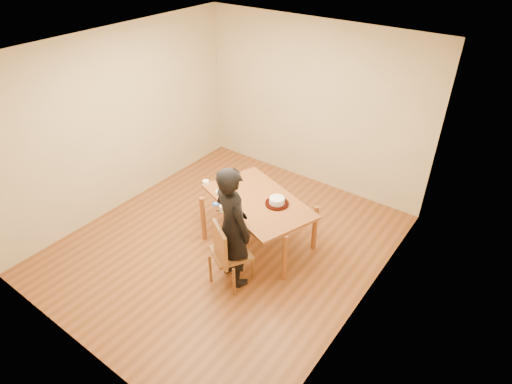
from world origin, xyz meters
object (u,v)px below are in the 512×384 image
Objects in this scene: dining_chair at (231,252)px; cake_plate at (277,203)px; cake at (277,201)px; person at (232,227)px; dining_table at (258,201)px.

cake_plate is (0.11, 0.84, 0.31)m from dining_chair.
cake is 0.13× the size of person.
cake_plate reaches higher than dining_table.
person is at bearing -58.66° from dining_table.
dining_chair is at bearing -97.40° from cake_plate.
dining_table is 7.43× the size of cake.
cake_plate is at bearing -80.09° from person.
cake_plate is 0.19× the size of person.
dining_chair is at bearing -97.40° from cake.
dining_chair is 0.92m from cake.
person reaches higher than dining_chair.
person is at bearing -97.82° from cake.
cake is at bearing -80.09° from person.
person is at bearing 120.98° from dining_chair.
cake is at bearing 0.00° from cake_plate.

